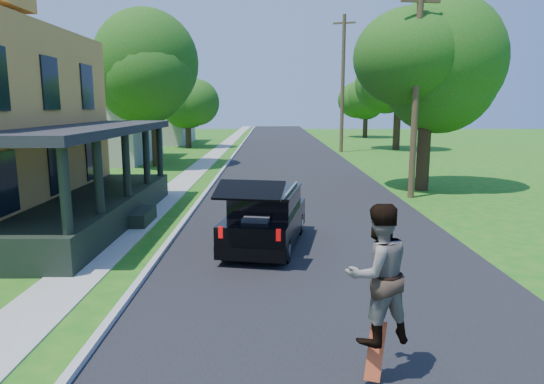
{
  "coord_description": "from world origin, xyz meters",
  "views": [
    {
      "loc": [
        -1.26,
        -9.11,
        3.73
      ],
      "look_at": [
        -1.23,
        3.0,
        1.57
      ],
      "focal_mm": 32.0,
      "sensor_mm": 36.0,
      "label": 1
    }
  ],
  "objects_px": {
    "black_suv": "(266,218)",
    "utility_pole_near": "(416,91)",
    "skateboarder": "(378,274)",
    "tree_right_near": "(427,64)"
  },
  "relations": [
    {
      "from": "black_suv",
      "to": "utility_pole_near",
      "type": "distance_m",
      "value": 9.77
    },
    {
      "from": "black_suv",
      "to": "utility_pole_near",
      "type": "height_order",
      "value": "utility_pole_near"
    },
    {
      "from": "black_suv",
      "to": "skateboarder",
      "type": "bearing_deg",
      "value": -66.4
    },
    {
      "from": "tree_right_near",
      "to": "black_suv",
      "type": "bearing_deg",
      "value": -127.97
    },
    {
      "from": "tree_right_near",
      "to": "utility_pole_near",
      "type": "relative_size",
      "value": 1.04
    },
    {
      "from": "black_suv",
      "to": "skateboarder",
      "type": "relative_size",
      "value": 2.41
    },
    {
      "from": "black_suv",
      "to": "skateboarder",
      "type": "distance_m",
      "value": 6.73
    },
    {
      "from": "tree_right_near",
      "to": "utility_pole_near",
      "type": "xyz_separation_m",
      "value": [
        -0.95,
        -1.82,
        -1.19
      ]
    },
    {
      "from": "utility_pole_near",
      "to": "black_suv",
      "type": "bearing_deg",
      "value": -138.8
    },
    {
      "from": "skateboarder",
      "to": "tree_right_near",
      "type": "relative_size",
      "value": 0.22
    }
  ]
}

